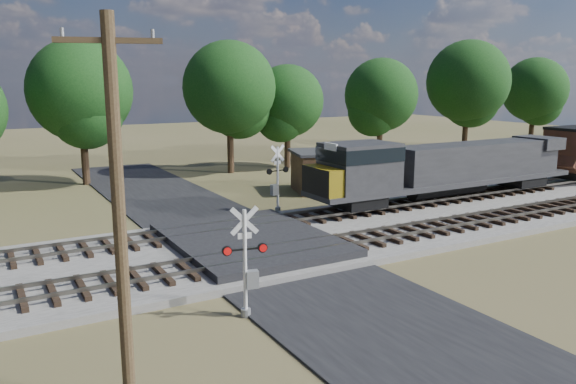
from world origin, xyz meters
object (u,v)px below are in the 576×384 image
crossing_signal_near (248,271)px  crossing_signal_far (277,184)px  utility_pole (119,210)px  equipment_shed (323,171)px

crossing_signal_near → crossing_signal_far: crossing_signal_far is taller
crossing_signal_far → utility_pole: bearing=40.6°
crossing_signal_far → utility_pole: utility_pole is taller
crossing_signal_far → equipment_shed: 7.26m
equipment_shed → crossing_signal_far: bearing=-127.7°
crossing_signal_far → utility_pole: (-12.94, -16.47, 3.22)m
crossing_signal_near → equipment_shed: bearing=62.4°
crossing_signal_far → crossing_signal_near: bearing=46.9°
equipment_shed → crossing_signal_near: bearing=-111.7°
crossing_signal_near → utility_pole: size_ratio=0.41×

